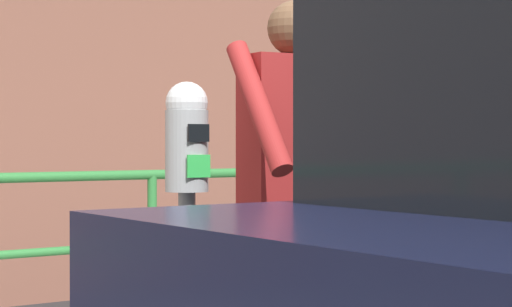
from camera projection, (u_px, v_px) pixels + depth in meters
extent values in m
cylinder|color=#939699|center=(187.00, 151.00, 3.79)|extent=(0.17, 0.17, 0.33)
sphere|color=silver|center=(187.00, 103.00, 3.79)|extent=(0.17, 0.17, 0.17)
cube|color=black|center=(199.00, 133.00, 3.71)|extent=(0.10, 0.01, 0.07)
cube|color=green|center=(199.00, 166.00, 3.71)|extent=(0.10, 0.01, 0.09)
cube|color=maroon|center=(295.00, 133.00, 4.08)|extent=(0.48, 0.26, 0.67)
sphere|color=brown|center=(295.00, 28.00, 4.08)|extent=(0.24, 0.24, 0.24)
cylinder|color=maroon|center=(347.00, 129.00, 4.22)|extent=(0.09, 0.09, 0.63)
cylinder|color=maroon|center=(259.00, 107.00, 3.80)|extent=(0.13, 0.45, 0.56)
cylinder|color=#2D7A38|center=(10.00, 178.00, 5.41)|extent=(24.00, 0.06, 0.06)
cylinder|color=#2D7A38|center=(10.00, 254.00, 5.41)|extent=(24.00, 0.05, 0.05)
cylinder|color=#2D7A38|center=(152.00, 252.00, 5.94)|extent=(0.06, 0.06, 0.98)
cylinder|color=#2D7A38|center=(371.00, 235.00, 7.00)|extent=(0.06, 0.06, 0.98)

